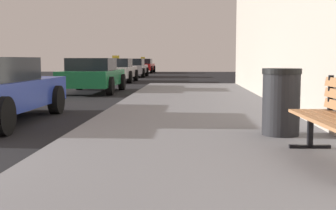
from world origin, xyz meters
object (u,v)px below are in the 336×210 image
object	(u,v)px
car_green	(93,75)
car_white	(116,70)
trash_bin	(281,102)
car_silver	(132,68)
car_red	(143,66)

from	to	relation	value
car_green	car_white	world-z (taller)	car_white
trash_bin	car_green	xyz separation A→B (m)	(-4.89, 10.08, 0.02)
trash_bin	car_silver	world-z (taller)	car_silver
trash_bin	car_red	size ratio (longest dim) A/B	0.21
trash_bin	car_red	world-z (taller)	car_red
car_red	car_white	bearing A→B (deg)	-89.23
car_white	car_silver	xyz separation A→B (m)	(-0.06, 6.95, 0.00)
trash_bin	car_green	world-z (taller)	car_green
trash_bin	car_silver	distance (m)	25.33
car_green	car_red	size ratio (longest dim) A/B	0.95
car_green	car_red	bearing A→B (deg)	91.47
car_green	car_silver	distance (m)	14.69
trash_bin	car_white	size ratio (longest dim) A/B	0.23
car_white	trash_bin	bearing A→B (deg)	-73.49
car_silver	car_green	bearing A→B (deg)	-88.25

